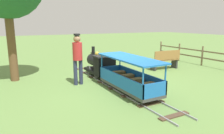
{
  "coord_description": "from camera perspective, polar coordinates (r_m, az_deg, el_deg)",
  "views": [
    {
      "loc": [
        -3.05,
        -5.58,
        1.93
      ],
      "look_at": [
        0.0,
        0.08,
        0.55
      ],
      "focal_mm": 32.76,
      "sensor_mm": 36.0,
      "label": 1
    }
  ],
  "objects": [
    {
      "name": "locomotive",
      "position": [
        7.39,
        -3.37,
        0.79
      ],
      "size": [
        0.73,
        1.45,
        1.02
      ],
      "color": "black",
      "rests_on": "ground_plane"
    },
    {
      "name": "track",
      "position": [
        6.61,
        0.46,
        -4.71
      ],
      "size": [
        0.77,
        6.05,
        0.04
      ],
      "color": "gray",
      "rests_on": "ground_plane"
    },
    {
      "name": "fence_section",
      "position": [
        9.94,
        27.06,
        2.42
      ],
      "size": [
        0.08,
        7.13,
        0.9
      ],
      "color": "#756047",
      "rests_on": "ground_plane"
    },
    {
      "name": "conductor_person",
      "position": [
        6.48,
        -9.59,
        3.3
      ],
      "size": [
        0.3,
        0.3,
        1.62
      ],
      "color": "#282D47",
      "rests_on": "ground_plane"
    },
    {
      "name": "ground_plane",
      "position": [
        6.65,
        0.31,
        -4.76
      ],
      "size": [
        60.0,
        60.0,
        0.0
      ],
      "primitive_type": "plane",
      "color": "#608442"
    },
    {
      "name": "passenger_car",
      "position": [
        5.76,
        4.8,
        -3.11
      ],
      "size": [
        0.83,
        2.35,
        0.97
      ],
      "color": "#3F3F3F",
      "rests_on": "ground_plane"
    },
    {
      "name": "park_bench",
      "position": [
        8.94,
        14.62,
        1.97
      ],
      "size": [
        1.32,
        0.46,
        0.82
      ],
      "color": "olive",
      "rests_on": "ground_plane"
    }
  ]
}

